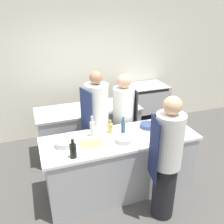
{
  "coord_description": "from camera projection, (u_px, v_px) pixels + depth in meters",
  "views": [
    {
      "loc": [
        -1.15,
        -2.89,
        2.68
      ],
      "look_at": [
        0.0,
        0.35,
        1.16
      ],
      "focal_mm": 40.0,
      "sensor_mm": 36.0,
      "label": 1
    }
  ],
  "objects": [
    {
      "name": "ground_plane",
      "position": [
        119.0,
        188.0,
        3.93
      ],
      "size": [
        16.0,
        16.0,
        0.0
      ],
      "primitive_type": "plane",
      "color": "#4C4947"
    },
    {
      "name": "cutting_board",
      "position": [
        91.0,
        143.0,
        3.39
      ],
      "size": [
        0.31,
        0.21,
        0.01
      ],
      "color": "tan",
      "rests_on": "prep_counter"
    },
    {
      "name": "chef_at_prep_near",
      "position": [
        166.0,
        161.0,
        3.11
      ],
      "size": [
        0.39,
        0.38,
        1.72
      ],
      "rotation": [
        0.0,
        0.0,
        1.37
      ],
      "color": "black",
      "rests_on": "ground_plane"
    },
    {
      "name": "bottle_olive_oil",
      "position": [
        166.0,
        124.0,
        3.75
      ],
      "size": [
        0.08,
        0.08,
        0.21
      ],
      "color": "#19471E",
      "rests_on": "prep_counter"
    },
    {
      "name": "prep_counter",
      "position": [
        120.0,
        164.0,
        3.74
      ],
      "size": [
        2.24,
        0.78,
        0.91
      ],
      "color": "#A8AAAF",
      "rests_on": "ground_plane"
    },
    {
      "name": "bowl_ceramic_blue",
      "position": [
        124.0,
        140.0,
        3.43
      ],
      "size": [
        0.25,
        0.25,
        0.07
      ],
      "color": "#B7BABC",
      "rests_on": "prep_counter"
    },
    {
      "name": "chef_at_stove",
      "position": [
        123.0,
        121.0,
        4.25
      ],
      "size": [
        0.39,
        0.37,
        1.64
      ],
      "rotation": [
        0.0,
        0.0,
        -1.69
      ],
      "color": "black",
      "rests_on": "ground_plane"
    },
    {
      "name": "wall_back",
      "position": [
        83.0,
        69.0,
        5.19
      ],
      "size": [
        8.0,
        0.06,
        2.8
      ],
      "color": "silver",
      "rests_on": "ground_plane"
    },
    {
      "name": "bottle_vinegar",
      "position": [
        110.0,
        128.0,
        3.65
      ],
      "size": [
        0.07,
        0.07,
        0.21
      ],
      "color": "#B2A84C",
      "rests_on": "prep_counter"
    },
    {
      "name": "pass_counter",
      "position": [
        89.0,
        130.0,
        4.71
      ],
      "size": [
        1.89,
        0.73,
        0.91
      ],
      "color": "#A8AAAF",
      "rests_on": "ground_plane"
    },
    {
      "name": "bottle_sauce",
      "position": [
        92.0,
        128.0,
        3.54
      ],
      "size": [
        0.07,
        0.07,
        0.32
      ],
      "color": "silver",
      "rests_on": "prep_counter"
    },
    {
      "name": "bowl_prep_small",
      "position": [
        175.0,
        124.0,
        3.88
      ],
      "size": [
        0.26,
        0.26,
        0.07
      ],
      "color": "tan",
      "rests_on": "prep_counter"
    },
    {
      "name": "bottle_wine",
      "position": [
        73.0,
        150.0,
        3.06
      ],
      "size": [
        0.09,
        0.09,
        0.25
      ],
      "color": "black",
      "rests_on": "prep_counter"
    },
    {
      "name": "cup",
      "position": [
        169.0,
        138.0,
        3.47
      ],
      "size": [
        0.08,
        0.08,
        0.08
      ],
      "color": "white",
      "rests_on": "prep_counter"
    },
    {
      "name": "bowl_wooden_salad",
      "position": [
        65.0,
        143.0,
        3.33
      ],
      "size": [
        0.26,
        0.26,
        0.08
      ],
      "color": "#B7BABC",
      "rests_on": "prep_counter"
    },
    {
      "name": "bottle_cooking_oil",
      "position": [
        123.0,
        128.0,
        3.59
      ],
      "size": [
        0.06,
        0.06,
        0.28
      ],
      "color": "#2D5175",
      "rests_on": "prep_counter"
    },
    {
      "name": "oven_range",
      "position": [
        145.0,
        107.0,
        5.62
      ],
      "size": [
        0.9,
        0.65,
        1.02
      ],
      "color": "#A8AAAF",
      "rests_on": "ground_plane"
    },
    {
      "name": "chef_at_pass_far",
      "position": [
        97.0,
        125.0,
        3.98
      ],
      "size": [
        0.42,
        0.4,
        1.76
      ],
      "rotation": [
        0.0,
        0.0,
        1.85
      ],
      "color": "black",
      "rests_on": "ground_plane"
    },
    {
      "name": "bowl_mixing_large",
      "position": [
        148.0,
        126.0,
        3.83
      ],
      "size": [
        0.24,
        0.24,
        0.06
      ],
      "color": "navy",
      "rests_on": "prep_counter"
    }
  ]
}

